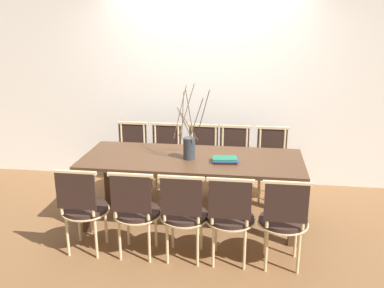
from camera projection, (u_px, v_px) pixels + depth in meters
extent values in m
plane|color=brown|center=(192.00, 221.00, 4.70)|extent=(16.00, 16.00, 0.00)
cube|color=white|center=(206.00, 93.00, 5.59)|extent=(12.00, 0.06, 2.38)
cube|color=#4C3321|center=(192.00, 159.00, 4.49)|extent=(2.31, 0.91, 0.04)
cube|color=#4C3321|center=(87.00, 200.00, 4.40)|extent=(0.09, 0.09, 0.70)
cube|color=#4C3321|center=(294.00, 212.00, 4.13)|extent=(0.09, 0.09, 0.70)
cube|color=#4C3321|center=(109.00, 175.00, 5.07)|extent=(0.09, 0.09, 0.70)
cube|color=#4C3321|center=(289.00, 185.00, 4.79)|extent=(0.09, 0.09, 0.70)
cylinder|color=black|center=(85.00, 208.00, 4.02)|extent=(0.43, 0.43, 0.04)
cylinder|color=beige|center=(86.00, 211.00, 4.03)|extent=(0.45, 0.45, 0.01)
cylinder|color=beige|center=(79.00, 222.00, 4.24)|extent=(0.03, 0.03, 0.42)
cylinder|color=beige|center=(106.00, 224.00, 4.20)|extent=(0.03, 0.03, 0.42)
cylinder|color=beige|center=(68.00, 236.00, 3.97)|extent=(0.03, 0.03, 0.42)
cylinder|color=beige|center=(96.00, 238.00, 3.94)|extent=(0.03, 0.03, 0.42)
cylinder|color=beige|center=(60.00, 192.00, 3.80)|extent=(0.03, 0.03, 0.43)
cylinder|color=beige|center=(92.00, 194.00, 3.76)|extent=(0.03, 0.03, 0.43)
cube|color=black|center=(76.00, 191.00, 3.77)|extent=(0.36, 0.02, 0.34)
cube|color=beige|center=(74.00, 172.00, 3.72)|extent=(0.40, 0.03, 0.03)
cylinder|color=black|center=(137.00, 212.00, 3.95)|extent=(0.43, 0.43, 0.04)
cylinder|color=beige|center=(137.00, 214.00, 3.96)|extent=(0.45, 0.45, 0.01)
cylinder|color=beige|center=(128.00, 226.00, 4.17)|extent=(0.03, 0.03, 0.42)
cylinder|color=beige|center=(156.00, 227.00, 4.13)|extent=(0.03, 0.03, 0.42)
cylinder|color=beige|center=(120.00, 240.00, 3.91)|extent=(0.03, 0.03, 0.42)
cylinder|color=beige|center=(149.00, 242.00, 3.87)|extent=(0.03, 0.03, 0.42)
cylinder|color=beige|center=(114.00, 196.00, 3.74)|extent=(0.03, 0.03, 0.43)
cylinder|color=beige|center=(148.00, 197.00, 3.70)|extent=(0.03, 0.03, 0.43)
cube|color=black|center=(131.00, 195.00, 3.71)|extent=(0.36, 0.02, 0.34)
cube|color=beige|center=(130.00, 175.00, 3.66)|extent=(0.40, 0.03, 0.03)
cylinder|color=black|center=(185.00, 215.00, 3.90)|extent=(0.43, 0.43, 0.04)
cylinder|color=beige|center=(185.00, 217.00, 3.90)|extent=(0.45, 0.45, 0.01)
cylinder|color=beige|center=(173.00, 228.00, 4.11)|extent=(0.03, 0.03, 0.42)
cylinder|color=beige|center=(201.00, 230.00, 4.08)|extent=(0.03, 0.03, 0.42)
cylinder|color=beige|center=(167.00, 243.00, 3.85)|extent=(0.03, 0.03, 0.42)
cylinder|color=beige|center=(198.00, 245.00, 3.81)|extent=(0.03, 0.03, 0.42)
cylinder|color=beige|center=(164.00, 198.00, 3.68)|extent=(0.03, 0.03, 0.43)
cylinder|color=beige|center=(198.00, 200.00, 3.64)|extent=(0.03, 0.03, 0.43)
cube|color=black|center=(181.00, 197.00, 3.65)|extent=(0.36, 0.02, 0.34)
cube|color=beige|center=(181.00, 178.00, 3.60)|extent=(0.40, 0.03, 0.03)
cylinder|color=black|center=(230.00, 217.00, 3.84)|extent=(0.43, 0.43, 0.04)
cylinder|color=beige|center=(230.00, 220.00, 3.85)|extent=(0.45, 0.45, 0.01)
cylinder|color=beige|center=(216.00, 231.00, 4.06)|extent=(0.03, 0.03, 0.42)
cylinder|color=beige|center=(245.00, 233.00, 4.02)|extent=(0.03, 0.03, 0.42)
cylinder|color=beige|center=(213.00, 246.00, 3.79)|extent=(0.03, 0.03, 0.42)
cylinder|color=beige|center=(245.00, 249.00, 3.76)|extent=(0.03, 0.03, 0.42)
cylinder|color=beige|center=(212.00, 201.00, 3.62)|extent=(0.03, 0.03, 0.43)
cylinder|color=beige|center=(248.00, 203.00, 3.58)|extent=(0.03, 0.03, 0.43)
cube|color=black|center=(230.00, 200.00, 3.59)|extent=(0.36, 0.02, 0.34)
cube|color=beige|center=(231.00, 180.00, 3.55)|extent=(0.40, 0.03, 0.03)
cylinder|color=black|center=(283.00, 221.00, 3.78)|extent=(0.43, 0.43, 0.04)
cylinder|color=beige|center=(283.00, 223.00, 3.79)|extent=(0.45, 0.45, 0.01)
cylinder|color=beige|center=(266.00, 235.00, 4.00)|extent=(0.03, 0.03, 0.42)
cylinder|color=beige|center=(296.00, 237.00, 3.96)|extent=(0.03, 0.03, 0.42)
cylinder|color=beige|center=(266.00, 250.00, 3.73)|extent=(0.03, 0.03, 0.42)
cylinder|color=beige|center=(299.00, 253.00, 3.70)|extent=(0.03, 0.03, 0.42)
cylinder|color=beige|center=(268.00, 204.00, 3.56)|extent=(0.03, 0.03, 0.43)
cylinder|color=beige|center=(305.00, 207.00, 3.52)|extent=(0.03, 0.03, 0.43)
cube|color=black|center=(286.00, 203.00, 3.53)|extent=(0.36, 0.02, 0.34)
cube|color=beige|center=(288.00, 183.00, 3.48)|extent=(0.40, 0.03, 0.03)
cylinder|color=black|center=(130.00, 160.00, 5.37)|extent=(0.43, 0.43, 0.04)
cylinder|color=beige|center=(130.00, 161.00, 5.37)|extent=(0.45, 0.45, 0.01)
cylinder|color=beige|center=(138.00, 181.00, 5.28)|extent=(0.03, 0.03, 0.42)
cylinder|color=beige|center=(117.00, 180.00, 5.32)|extent=(0.03, 0.03, 0.42)
cylinder|color=beige|center=(144.00, 173.00, 5.54)|extent=(0.03, 0.03, 0.42)
cylinder|color=beige|center=(123.00, 172.00, 5.58)|extent=(0.03, 0.03, 0.42)
cylinder|color=beige|center=(144.00, 138.00, 5.45)|extent=(0.03, 0.03, 0.43)
cylinder|color=beige|center=(121.00, 138.00, 5.49)|extent=(0.03, 0.03, 0.43)
cube|color=black|center=(133.00, 136.00, 5.47)|extent=(0.36, 0.02, 0.34)
cube|color=beige|center=(132.00, 123.00, 5.41)|extent=(0.40, 0.03, 0.03)
cylinder|color=black|center=(164.00, 161.00, 5.31)|extent=(0.43, 0.43, 0.04)
cylinder|color=beige|center=(164.00, 163.00, 5.31)|extent=(0.45, 0.45, 0.01)
cylinder|color=beige|center=(173.00, 183.00, 5.22)|extent=(0.03, 0.03, 0.42)
cylinder|color=beige|center=(151.00, 182.00, 5.26)|extent=(0.03, 0.03, 0.42)
cylinder|color=beige|center=(177.00, 175.00, 5.49)|extent=(0.03, 0.03, 0.42)
cylinder|color=beige|center=(156.00, 174.00, 5.52)|extent=(0.03, 0.03, 0.42)
cylinder|color=beige|center=(178.00, 140.00, 5.39)|extent=(0.03, 0.03, 0.43)
cylinder|color=beige|center=(155.00, 139.00, 5.43)|extent=(0.03, 0.03, 0.43)
cube|color=black|center=(167.00, 138.00, 5.41)|extent=(0.36, 0.02, 0.34)
cube|color=beige|center=(166.00, 124.00, 5.35)|extent=(0.40, 0.03, 0.03)
cylinder|color=black|center=(202.00, 163.00, 5.25)|extent=(0.43, 0.43, 0.04)
cylinder|color=beige|center=(202.00, 165.00, 5.25)|extent=(0.45, 0.45, 0.01)
cylinder|color=beige|center=(212.00, 185.00, 5.16)|extent=(0.03, 0.03, 0.42)
cylinder|color=beige|center=(189.00, 184.00, 5.20)|extent=(0.03, 0.03, 0.42)
cylinder|color=beige|center=(214.00, 177.00, 5.42)|extent=(0.03, 0.03, 0.42)
cylinder|color=beige|center=(192.00, 175.00, 5.46)|extent=(0.03, 0.03, 0.42)
cylinder|color=beige|center=(215.00, 141.00, 5.33)|extent=(0.03, 0.03, 0.43)
cylinder|color=beige|center=(192.00, 140.00, 5.37)|extent=(0.03, 0.03, 0.43)
cube|color=black|center=(204.00, 139.00, 5.35)|extent=(0.36, 0.02, 0.34)
cube|color=beige|center=(204.00, 125.00, 5.29)|extent=(0.40, 0.03, 0.03)
cylinder|color=black|center=(233.00, 164.00, 5.20)|extent=(0.43, 0.43, 0.04)
cylinder|color=beige|center=(233.00, 166.00, 5.20)|extent=(0.45, 0.45, 0.01)
cylinder|color=beige|center=(244.00, 187.00, 5.11)|extent=(0.03, 0.03, 0.42)
cylinder|color=beige|center=(221.00, 185.00, 5.15)|extent=(0.03, 0.03, 0.42)
cylinder|color=beige|center=(244.00, 178.00, 5.37)|extent=(0.03, 0.03, 0.42)
cylinder|color=beige|center=(222.00, 177.00, 5.41)|extent=(0.03, 0.03, 0.42)
cylinder|color=beige|center=(246.00, 142.00, 5.28)|extent=(0.03, 0.03, 0.43)
cylinder|color=beige|center=(222.00, 142.00, 5.32)|extent=(0.03, 0.03, 0.43)
cube|color=black|center=(234.00, 140.00, 5.30)|extent=(0.36, 0.02, 0.34)
cube|color=beige|center=(235.00, 127.00, 5.24)|extent=(0.40, 0.03, 0.03)
cylinder|color=black|center=(272.00, 166.00, 5.13)|extent=(0.43, 0.43, 0.04)
cylinder|color=beige|center=(271.00, 168.00, 5.14)|extent=(0.45, 0.45, 0.01)
cylinder|color=beige|center=(283.00, 189.00, 5.05)|extent=(0.03, 0.03, 0.42)
cylinder|color=beige|center=(259.00, 187.00, 5.09)|extent=(0.03, 0.03, 0.42)
cylinder|color=beige|center=(281.00, 180.00, 5.31)|extent=(0.03, 0.03, 0.42)
cylinder|color=beige|center=(259.00, 179.00, 5.35)|extent=(0.03, 0.03, 0.42)
cylinder|color=beige|center=(284.00, 144.00, 5.22)|extent=(0.03, 0.03, 0.43)
cylinder|color=beige|center=(260.00, 143.00, 5.26)|extent=(0.03, 0.03, 0.43)
cube|color=black|center=(272.00, 142.00, 5.24)|extent=(0.36, 0.02, 0.34)
cube|color=beige|center=(273.00, 128.00, 5.18)|extent=(0.40, 0.03, 0.03)
cylinder|color=#33383D|center=(189.00, 148.00, 4.42)|extent=(0.12, 0.12, 0.23)
cylinder|color=brown|center=(185.00, 124.00, 4.26)|extent=(0.18, 0.07, 0.33)
cylinder|color=brown|center=(197.00, 117.00, 4.38)|extent=(0.15, 0.15, 0.42)
cylinder|color=brown|center=(203.00, 112.00, 4.36)|extent=(0.16, 0.28, 0.51)
cylinder|color=brown|center=(187.00, 110.00, 4.38)|extent=(0.16, 0.09, 0.55)
cylinder|color=brown|center=(183.00, 116.00, 4.33)|extent=(0.01, 0.14, 0.47)
cylinder|color=brown|center=(189.00, 126.00, 4.25)|extent=(0.19, 0.03, 0.30)
cylinder|color=brown|center=(180.00, 112.00, 4.37)|extent=(0.11, 0.21, 0.52)
cylinder|color=brown|center=(190.00, 115.00, 4.27)|extent=(0.09, 0.04, 0.50)
cube|color=maroon|center=(224.00, 161.00, 4.36)|extent=(0.22, 0.18, 0.02)
cube|color=#234C8C|center=(225.00, 160.00, 4.34)|extent=(0.27, 0.19, 0.02)
cube|color=#1E6B4C|center=(225.00, 158.00, 4.34)|extent=(0.26, 0.18, 0.02)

